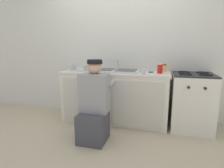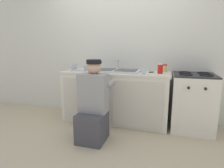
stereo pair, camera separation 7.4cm
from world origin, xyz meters
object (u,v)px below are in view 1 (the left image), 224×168
Objects in this scene: dish_rack_tray at (80,69)px; condiment_jar at (164,68)px; soda_cup_red at (160,69)px; sink_double_basin at (115,70)px; water_glass at (144,71)px; stove_range at (192,101)px; cell_phone at (151,72)px; plumber_person at (94,108)px.

condiment_jar is at bearing 9.16° from dish_rack_tray.
soda_cup_red is at bearing 1.10° from dish_rack_tray.
sink_double_basin is 8.00× the size of water_glass.
cell_phone is (-0.65, 0.10, 0.43)m from stove_range.
dish_rack_tray is at bearing -175.70° from sink_double_basin.
soda_cup_red reaches higher than water_glass.
cell_phone is at bearing 9.68° from sink_double_basin.
sink_double_basin is 2.86× the size of dish_rack_tray.
water_glass is 0.36× the size of dish_rack_tray.
sink_double_basin reaches higher than condiment_jar.
stove_range reaches higher than cell_phone.
condiment_jar is (1.41, 0.23, 0.04)m from dish_rack_tray.
soda_cup_red is (0.72, -0.02, 0.06)m from sink_double_basin.
stove_range is 0.78m from cell_phone.
plumber_person is at bearing -133.94° from condiment_jar.
sink_double_basin is at bearing 179.90° from stove_range.
stove_range is 5.83× the size of soda_cup_red.
cell_phone is 1.21m from dish_rack_tray.
plumber_person is at bearing -138.85° from soda_cup_red.
water_glass is 0.78× the size of condiment_jar.
plumber_person is 7.89× the size of cell_phone.
sink_double_basin is at bearing 178.36° from soda_cup_red.
condiment_jar is (0.29, 0.37, 0.01)m from water_glass.
cell_phone is at bearing 171.06° from stove_range.
plumber_person is 1.37m from condiment_jar.
stove_range is 0.80× the size of plumber_person.
sink_double_basin is at bearing -170.32° from cell_phone.
plumber_person is 7.26× the size of soda_cup_red.
dish_rack_tray is (-1.35, -0.03, -0.05)m from soda_cup_red.
water_glass is (-0.09, -0.29, 0.04)m from cell_phone.
dish_rack_tray is at bearing -173.08° from cell_phone.
water_glass is (-0.73, -0.19, 0.47)m from stove_range.
plumber_person is at bearing -98.07° from sink_double_basin.
soda_cup_red is at bearing -1.64° from sink_double_basin.
cell_phone is at bearing 72.86° from water_glass.
soda_cup_red is at bearing -177.88° from stove_range.
dish_rack_tray is at bearing -178.90° from soda_cup_red.
sink_double_basin is 0.73m from soda_cup_red.
soda_cup_red is at bearing -107.32° from condiment_jar.
condiment_jar is at bearing 12.90° from sink_double_basin.
dish_rack_tray is (-1.11, 0.14, -0.03)m from water_glass.
condiment_jar is (-0.44, 0.18, 0.49)m from stove_range.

